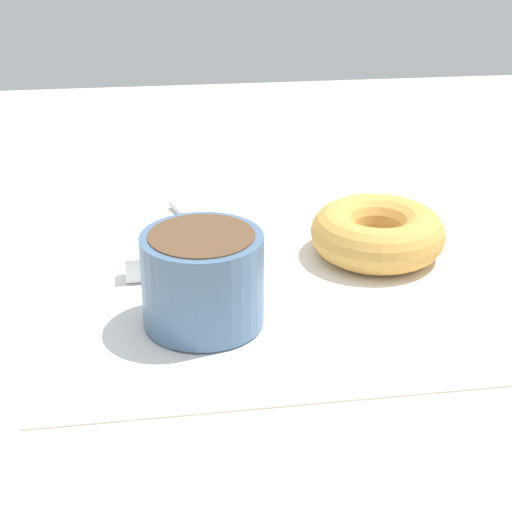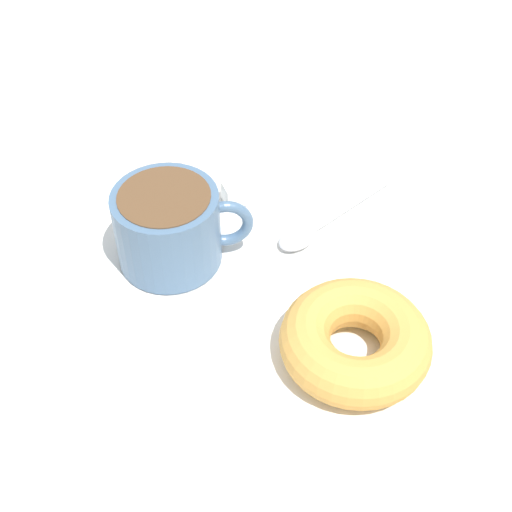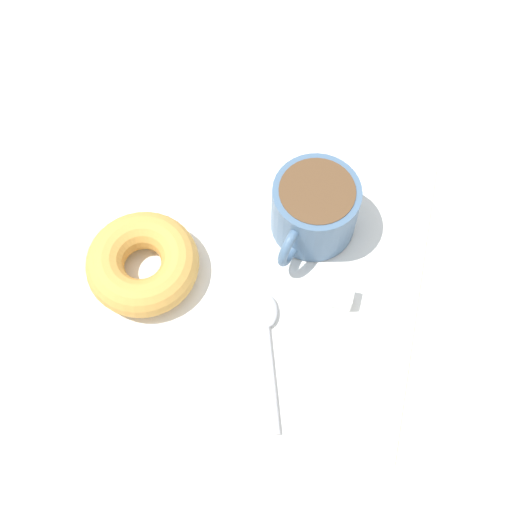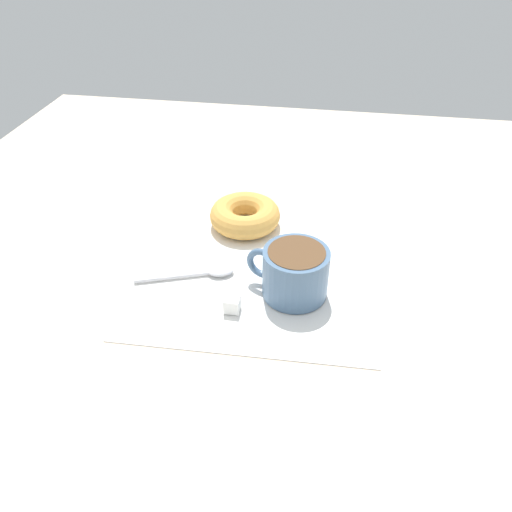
{
  "view_description": "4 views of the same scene",
  "coord_description": "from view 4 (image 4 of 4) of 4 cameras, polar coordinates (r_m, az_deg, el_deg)",
  "views": [
    {
      "loc": [
        9.41,
        57.5,
        30.47
      ],
      "look_at": [
        2.38,
        -0.09,
        2.3
      ],
      "focal_mm": 60.0,
      "sensor_mm": 36.0,
      "label": 1
    },
    {
      "loc": [
        -33.9,
        14.59,
        42.3
      ],
      "look_at": [
        2.38,
        -0.09,
        2.3
      ],
      "focal_mm": 50.0,
      "sensor_mm": 36.0,
      "label": 2
    },
    {
      "loc": [
        9.72,
        -28.41,
        63.65
      ],
      "look_at": [
        2.38,
        -0.09,
        2.3
      ],
      "focal_mm": 50.0,
      "sensor_mm": 36.0,
      "label": 3
    },
    {
      "loc": [
        56.03,
        8.73,
        43.23
      ],
      "look_at": [
        2.38,
        -0.09,
        2.3
      ],
      "focal_mm": 35.0,
      "sensor_mm": 36.0,
      "label": 4
    }
  ],
  "objects": [
    {
      "name": "donut",
      "position": [
        0.77,
        -1.27,
        4.69
      ],
      "size": [
        10.84,
        10.84,
        3.66
      ],
      "primitive_type": "torus",
      "color": "gold",
      "rests_on": "napkin"
    },
    {
      "name": "sugar_cube",
      "position": [
        0.62,
        -2.75,
        -5.5
      ],
      "size": [
        1.92,
        1.92,
        1.92
      ],
      "primitive_type": "cube",
      "color": "white",
      "rests_on": "napkin"
    },
    {
      "name": "napkin",
      "position": [
        0.69,
        -0.0,
        -1.42
      ],
      "size": [
        32.89,
        32.89,
        0.3
      ],
      "primitive_type": "cube",
      "rotation": [
        0.0,
        0.0,
        0.03
      ],
      "color": "white",
      "rests_on": "ground_plane"
    },
    {
      "name": "spoon",
      "position": [
        0.68,
        -5.64,
        -1.89
      ],
      "size": [
        5.93,
        13.17,
        0.9
      ],
      "color": "silver",
      "rests_on": "napkin"
    },
    {
      "name": "ground_plane",
      "position": [
        0.72,
        0.38,
        -0.98
      ],
      "size": [
        120.0,
        120.0,
        2.0
      ],
      "primitive_type": "cube",
      "color": "beige"
    },
    {
      "name": "coffee_cup",
      "position": [
        0.63,
        4.4,
        -1.77
      ],
      "size": [
        8.4,
        10.9,
        6.62
      ],
      "color": "slate",
      "rests_on": "napkin"
    }
  ]
}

